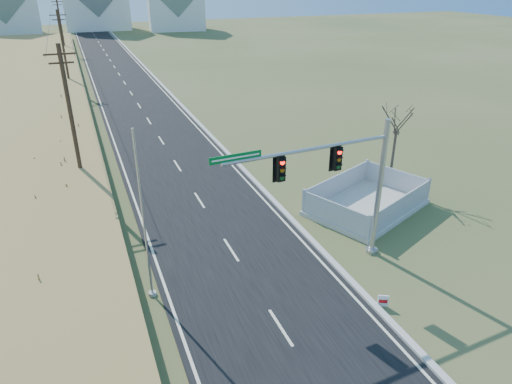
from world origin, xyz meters
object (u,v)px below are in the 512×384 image
at_px(fence_enclosure, 366,204).
at_px(traffic_signal_mast, 348,181).
at_px(flagpole, 145,235).
at_px(bare_tree, 398,118).
at_px(open_sign, 383,301).

bearing_deg(fence_enclosure, traffic_signal_mast, -159.03).
relative_size(traffic_signal_mast, flagpole, 1.14).
relative_size(fence_enclosure, bare_tree, 1.40).
distance_m(traffic_signal_mast, fence_enclosure, 7.13).
height_order(traffic_signal_mast, bare_tree, traffic_signal_mast).
bearing_deg(flagpole, fence_enclosure, 14.40).
bearing_deg(flagpole, open_sign, -26.22).
xyz_separation_m(traffic_signal_mast, fence_enclosure, (4.25, 4.14, -3.95)).
xyz_separation_m(open_sign, flagpole, (-8.80, 4.33, 2.71)).
bearing_deg(open_sign, flagpole, -177.42).
xyz_separation_m(open_sign, bare_tree, (7.62, 9.89, 4.32)).
xyz_separation_m(fence_enclosure, flagpole, (-13.20, -3.39, 2.71)).
relative_size(fence_enclosure, open_sign, 14.51).
xyz_separation_m(traffic_signal_mast, bare_tree, (7.47, 6.31, 0.37)).
relative_size(traffic_signal_mast, bare_tree, 1.50).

